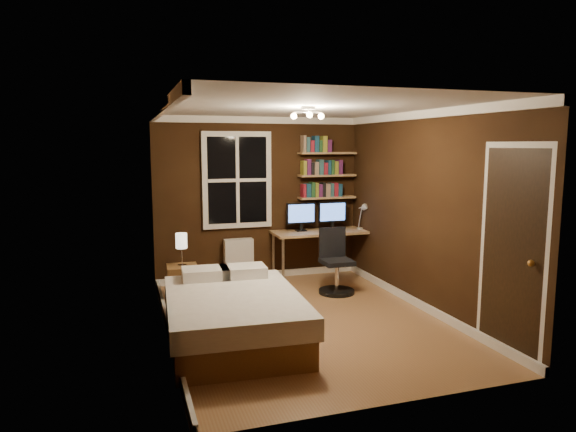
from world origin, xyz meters
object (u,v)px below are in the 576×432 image
object	(u,v)px
monitor_right	(332,215)
desk_lamp	(362,216)
radiator	(239,260)
bedside_lamp	(182,250)
bed	(233,316)
office_chair	(336,269)
nightstand	(183,284)
monitor_left	(301,217)
desk	(323,235)

from	to	relation	value
monitor_right	desk_lamp	xyz separation A→B (m)	(0.44, -0.17, -0.00)
radiator	desk_lamp	size ratio (longest dim) A/B	1.50
bedside_lamp	radiator	size ratio (longest dim) A/B	0.66
bed	office_chair	world-z (taller)	office_chair
desk_lamp	office_chair	world-z (taller)	desk_lamp
radiator	bedside_lamp	bearing A→B (deg)	-139.69
nightstand	monitor_left	distance (m)	2.15
radiator	monitor_left	xyz separation A→B (m)	(0.97, -0.12, 0.64)
nightstand	monitor_left	bearing A→B (deg)	22.11
nightstand	monitor_right	bearing A→B (deg)	18.14
monitor_left	bedside_lamp	bearing A→B (deg)	-160.50
desk_lamp	nightstand	bearing A→B (deg)	-170.11
monitor_right	office_chair	bearing A→B (deg)	-109.35
bed	monitor_left	bearing A→B (deg)	58.70
desk	desk_lamp	size ratio (longest dim) A/B	3.60
nightstand	radiator	world-z (taller)	radiator
bed	monitor_left	size ratio (longest dim) A/B	4.21
bedside_lamp	office_chair	world-z (taller)	bedside_lamp
bed	desk	distance (m)	2.89
monitor_left	office_chair	bearing A→B (deg)	-76.52
bed	nightstand	size ratio (longest dim) A/B	4.01
bedside_lamp	desk_lamp	size ratio (longest dim) A/B	0.99
bed	desk	bearing A→B (deg)	52.23
bed	office_chair	size ratio (longest dim) A/B	2.17
nightstand	bedside_lamp	bearing A→B (deg)	0.00
monitor_right	office_chair	world-z (taller)	monitor_right
monitor_right	office_chair	xyz separation A→B (m)	(-0.31, -0.88, -0.64)
nightstand	bed	bearing A→B (deg)	-74.34
desk	monitor_left	distance (m)	0.45
nightstand	bedside_lamp	distance (m)	0.46
bed	bedside_lamp	distance (m)	1.66
bedside_lamp	monitor_left	bearing A→B (deg)	19.50
desk	monitor_right	bearing A→B (deg)	23.14
bed	desk_lamp	size ratio (longest dim) A/B	4.50
monitor_left	bed	bearing A→B (deg)	-124.54
bedside_lamp	monitor_right	size ratio (longest dim) A/B	0.92
desk_lamp	office_chair	xyz separation A→B (m)	(-0.75, -0.71, -0.63)
bedside_lamp	desk	world-z (taller)	bedside_lamp
desk	office_chair	size ratio (longest dim) A/B	1.73
radiator	monitor_right	world-z (taller)	monitor_right
bed	monitor_right	bearing A→B (deg)	50.58
desk_lamp	monitor_right	bearing A→B (deg)	158.21
monitor_left	desk_lamp	bearing A→B (deg)	-10.32
desk	desk_lamp	xyz separation A→B (m)	(0.62, -0.10, 0.28)
nightstand	radiator	bearing A→B (deg)	42.91
nightstand	desk_lamp	size ratio (longest dim) A/B	1.12
desk	desk_lamp	bearing A→B (deg)	-8.72
bedside_lamp	monitor_right	xyz separation A→B (m)	(2.43, 0.67, 0.26)
desk	desk_lamp	world-z (taller)	desk_lamp
nightstand	monitor_right	size ratio (longest dim) A/B	1.05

